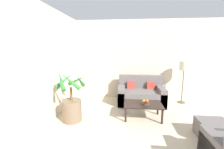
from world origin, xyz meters
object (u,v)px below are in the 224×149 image
(coffee_table, at_px, (143,105))
(fruit_bowl, at_px, (145,104))
(apple_red, at_px, (147,102))
(potted_palm, at_px, (72,104))
(apple_green, at_px, (147,101))
(orange_fruit, at_px, (144,101))
(ottoman, at_px, (214,130))
(sofa_loveseat, at_px, (141,94))
(floor_lamp, at_px, (184,69))

(coffee_table, bearing_deg, fruit_bowl, -50.45)
(coffee_table, xyz_separation_m, fruit_bowl, (0.05, -0.06, 0.07))
(coffee_table, height_order, apple_red, apple_red)
(potted_palm, height_order, fruit_bowl, potted_palm)
(potted_palm, relative_size, apple_green, 17.39)
(apple_green, relative_size, orange_fruit, 0.94)
(fruit_bowl, xyz_separation_m, ottoman, (1.24, -0.68, -0.23))
(apple_green, distance_m, orange_fruit, 0.08)
(fruit_bowl, height_order, orange_fruit, orange_fruit)
(sofa_loveseat, relative_size, apple_red, 19.02)
(ottoman, bearing_deg, apple_green, 149.47)
(sofa_loveseat, height_order, apple_red, sofa_loveseat)
(potted_palm, height_order, sofa_loveseat, potted_palm)
(apple_red, distance_m, apple_green, 0.08)
(sofa_loveseat, bearing_deg, potted_palm, -142.37)
(potted_palm, distance_m, floor_lamp, 3.53)
(coffee_table, relative_size, apple_green, 12.84)
(ottoman, bearing_deg, sofa_loveseat, 124.71)
(orange_fruit, bearing_deg, ottoman, -28.14)
(apple_red, relative_size, apple_green, 1.03)
(orange_fruit, relative_size, ottoman, 0.14)
(apple_red, xyz_separation_m, orange_fruit, (-0.06, 0.06, 0.00))
(fruit_bowl, distance_m, apple_green, 0.08)
(fruit_bowl, relative_size, ottoman, 0.35)
(sofa_loveseat, distance_m, floor_lamp, 1.58)
(sofa_loveseat, xyz_separation_m, coffee_table, (-0.05, -1.06, 0.05))
(fruit_bowl, bearing_deg, potted_palm, -172.22)
(fruit_bowl, distance_m, apple_red, 0.08)
(sofa_loveseat, bearing_deg, ottoman, -55.29)
(orange_fruit, height_order, ottoman, orange_fruit)
(orange_fruit, xyz_separation_m, ottoman, (1.28, -0.68, -0.30))
(sofa_loveseat, height_order, ottoman, sofa_loveseat)
(fruit_bowl, xyz_separation_m, apple_red, (0.02, -0.05, 0.06))
(floor_lamp, xyz_separation_m, coffee_table, (-1.37, -1.24, -0.78))
(fruit_bowl, xyz_separation_m, apple_green, (0.04, 0.03, 0.06))
(floor_lamp, distance_m, ottoman, 2.20)
(sofa_loveseat, bearing_deg, floor_lamp, 7.92)
(potted_palm, distance_m, apple_red, 1.81)
(floor_lamp, distance_m, fruit_bowl, 1.99)
(apple_green, bearing_deg, ottoman, -30.53)
(fruit_bowl, bearing_deg, floor_lamp, 44.65)
(sofa_loveseat, relative_size, fruit_bowl, 7.14)
(floor_lamp, relative_size, orange_fruit, 17.44)
(potted_palm, distance_m, coffee_table, 1.75)
(apple_red, height_order, apple_green, apple_red)
(ottoman, bearing_deg, fruit_bowl, 151.29)
(apple_green, bearing_deg, orange_fruit, -165.16)
(fruit_bowl, bearing_deg, sofa_loveseat, 90.36)
(ottoman, bearing_deg, potted_palm, 171.77)
(floor_lamp, height_order, coffee_table, floor_lamp)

